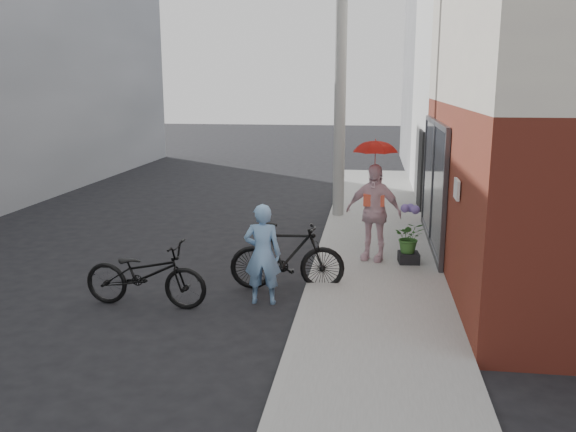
% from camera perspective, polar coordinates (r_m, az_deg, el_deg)
% --- Properties ---
extents(ground, '(80.00, 80.00, 0.00)m').
position_cam_1_polar(ground, '(9.77, -3.84, -7.81)').
color(ground, black).
rests_on(ground, ground).
extents(sidewalk, '(2.20, 24.00, 0.12)m').
position_cam_1_polar(sidewalk, '(11.47, 8.57, -4.52)').
color(sidewalk, gray).
rests_on(sidewalk, ground).
extents(curb, '(0.12, 24.00, 0.12)m').
position_cam_1_polar(curb, '(11.51, 2.77, -4.34)').
color(curb, '#9E9E99').
rests_on(curb, ground).
extents(plaster_building, '(8.00, 6.00, 7.00)m').
position_cam_1_polar(plaster_building, '(18.75, 24.83, 11.70)').
color(plaster_building, silver).
rests_on(plaster_building, ground).
extents(east_building_far, '(8.00, 8.00, 7.00)m').
position_cam_1_polar(east_building_far, '(25.54, 20.29, 11.97)').
color(east_building_far, slate).
rests_on(east_building_far, ground).
extents(utility_pole, '(0.28, 0.28, 7.00)m').
position_cam_1_polar(utility_pole, '(15.00, 4.93, 12.86)').
color(utility_pole, '#9E9E99').
rests_on(utility_pole, ground).
extents(officer, '(0.59, 0.40, 1.58)m').
position_cam_1_polar(officer, '(9.39, -2.40, -3.58)').
color(officer, '#79A6D7').
rests_on(officer, ground).
extents(bike_left, '(1.97, 0.78, 1.02)m').
position_cam_1_polar(bike_left, '(9.58, -13.20, -5.32)').
color(bike_left, black).
rests_on(bike_left, ground).
extents(bike_right, '(1.94, 0.71, 1.14)m').
position_cam_1_polar(bike_right, '(10.05, -0.07, -3.79)').
color(bike_right, black).
rests_on(bike_right, ground).
extents(kimono_woman, '(1.14, 0.75, 1.80)m').
position_cam_1_polar(kimono_woman, '(11.36, 8.00, 0.35)').
color(kimono_woman, silver).
rests_on(kimono_woman, sidewalk).
extents(parasol, '(0.80, 0.80, 0.70)m').
position_cam_1_polar(parasol, '(11.17, 8.19, 6.64)').
color(parasol, red).
rests_on(parasol, kimono_woman).
extents(planter, '(0.40, 0.40, 0.19)m').
position_cam_1_polar(planter, '(11.45, 11.22, -3.84)').
color(planter, black).
rests_on(planter, sidewalk).
extents(potted_plant, '(0.53, 0.46, 0.59)m').
position_cam_1_polar(potted_plant, '(11.35, 11.30, -1.95)').
color(potted_plant, '#366B2B').
rests_on(potted_plant, planter).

